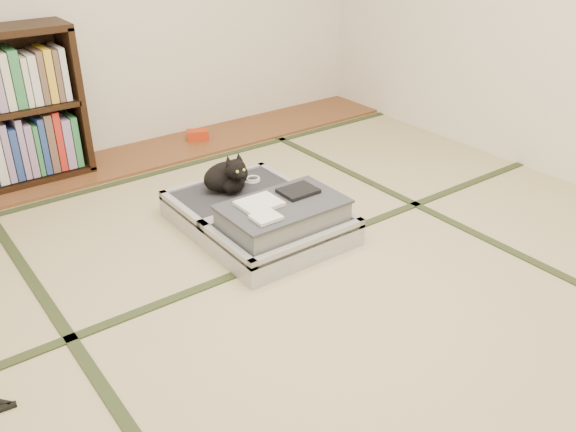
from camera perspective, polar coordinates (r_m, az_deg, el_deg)
floor at (r=2.72m, az=3.59°, el=-7.75°), size 4.50×4.50×0.00m
wood_strip at (r=4.24m, az=-14.03°, el=5.32°), size 4.00×0.50×0.02m
red_item at (r=4.44m, az=-8.46°, el=7.52°), size 0.17×0.14×0.07m
tatami_borders at (r=3.04m, az=-2.38°, el=-3.34°), size 4.00×4.50×0.01m
suitcase at (r=3.17m, az=-2.43°, el=-0.05°), size 0.69×0.91×0.27m
cat at (r=3.33m, az=-5.59°, el=3.72°), size 0.30×0.31×0.25m
cable_coil at (r=3.48m, az=-3.36°, el=3.44°), size 0.10×0.10×0.02m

